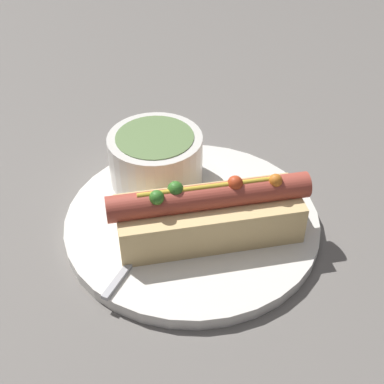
# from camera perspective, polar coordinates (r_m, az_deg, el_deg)

# --- Properties ---
(ground_plane) EXTENTS (4.00, 4.00, 0.00)m
(ground_plane) POSITION_cam_1_polar(r_m,az_deg,el_deg) (0.53, -0.00, -3.68)
(ground_plane) COLOR slate
(dinner_plate) EXTENTS (0.25, 0.25, 0.01)m
(dinner_plate) POSITION_cam_1_polar(r_m,az_deg,el_deg) (0.52, -0.00, -3.17)
(dinner_plate) COLOR white
(dinner_plate) RESTS_ON ground_plane
(hot_dog) EXTENTS (0.18, 0.06, 0.06)m
(hot_dog) POSITION_cam_1_polar(r_m,az_deg,el_deg) (0.48, 1.83, -2.26)
(hot_dog) COLOR #E5C17F
(hot_dog) RESTS_ON dinner_plate
(soup_bowl) EXTENTS (0.10, 0.10, 0.05)m
(soup_bowl) POSITION_cam_1_polar(r_m,az_deg,el_deg) (0.55, -3.90, 3.84)
(soup_bowl) COLOR silver
(soup_bowl) RESTS_ON dinner_plate
(spoon) EXTENTS (0.11, 0.13, 0.01)m
(spoon) POSITION_cam_1_polar(r_m,az_deg,el_deg) (0.52, -2.53, -1.96)
(spoon) COLOR #B7B7BC
(spoon) RESTS_ON dinner_plate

